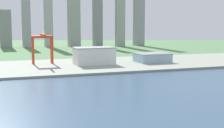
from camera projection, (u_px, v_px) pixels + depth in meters
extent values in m
plane|color=#558350|center=(87.00, 107.00, 216.07)|extent=(2400.00, 2400.00, 0.00)
cube|color=#959C8E|center=(45.00, 67.00, 393.64)|extent=(840.00, 140.00, 2.50)
cube|color=red|center=(33.00, 51.00, 407.24)|extent=(2.20, 2.20, 32.39)
cube|color=red|center=(52.00, 51.00, 414.96)|extent=(2.20, 2.20, 32.39)
cube|color=red|center=(33.00, 51.00, 414.72)|extent=(2.20, 2.20, 32.39)
cube|color=red|center=(51.00, 50.00, 422.44)|extent=(2.20, 2.20, 32.39)
cube|color=red|center=(42.00, 37.00, 412.61)|extent=(25.78, 10.00, 2.80)
cube|color=red|center=(43.00, 35.00, 403.97)|extent=(2.60, 35.43, 2.60)
cube|color=white|center=(94.00, 56.00, 411.10)|extent=(48.34, 28.39, 20.09)
cube|color=gray|center=(94.00, 48.00, 409.76)|extent=(49.30, 28.95, 1.20)
cube|color=#99BCD1|center=(152.00, 58.00, 435.83)|extent=(42.08, 33.55, 10.50)
cube|color=gray|center=(152.00, 53.00, 435.09)|extent=(42.92, 34.22, 1.20)
cube|color=gray|center=(6.00, 29.00, 706.86)|extent=(24.25, 17.42, 80.46)
cube|color=#9997A1|center=(26.00, 24.00, 711.33)|extent=(16.89, 25.11, 100.38)
cube|color=#A5A8AA|center=(48.00, 16.00, 718.29)|extent=(16.06, 25.98, 136.67)
cube|color=#959797|center=(74.00, 19.00, 726.65)|extent=(24.82, 22.55, 123.44)
cube|color=gray|center=(97.00, 18.00, 741.32)|extent=(16.67, 25.35, 125.21)
cube|color=#949895|center=(120.00, 21.00, 740.45)|extent=(19.44, 14.14, 112.33)
cube|color=gray|center=(139.00, 17.00, 763.24)|extent=(19.40, 23.94, 130.36)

